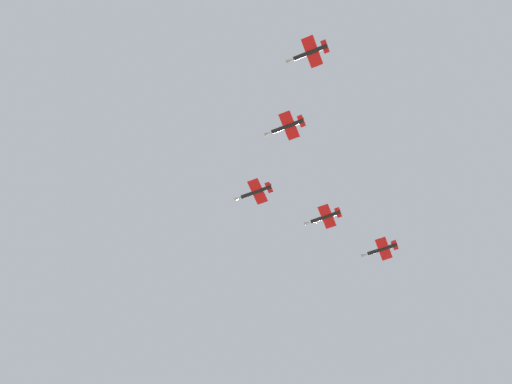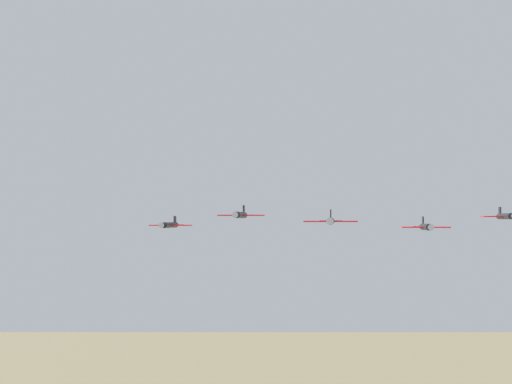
{
  "view_description": "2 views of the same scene",
  "coord_description": "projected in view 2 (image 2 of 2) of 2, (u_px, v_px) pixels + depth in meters",
  "views": [
    {
      "loc": [
        -69.82,
        36.88,
        2.98
      ],
      "look_at": [
        10.99,
        -7.29,
        169.54
      ],
      "focal_mm": 41.86,
      "sensor_mm": 36.0,
      "label": 1
    },
    {
      "loc": [
        97.0,
        64.83,
        169.76
      ],
      "look_at": [
        22.99,
        -12.89,
        174.26
      ],
      "focal_mm": 46.48,
      "sensor_mm": 36.0,
      "label": 2
    }
  ],
  "objects": [
    {
      "name": "jet_port_outer",
      "position": [
        505.0,
        216.0,
        137.66
      ],
      "size": [
        11.29,
        10.06,
        2.64
      ],
      "rotation": [
        0.0,
        0.0,
        5.4
      ],
      "color": "black"
    },
    {
      "name": "jet_starboard_inner",
      "position": [
        241.0,
        215.0,
        130.71
      ],
      "size": [
        11.29,
        10.06,
        2.64
      ],
      "rotation": [
        0.0,
        0.0,
        5.4
      ],
      "color": "black"
    },
    {
      "name": "jet_starboard_outer",
      "position": [
        170.0,
        225.0,
        146.49
      ],
      "size": [
        11.29,
        10.06,
        2.64
      ],
      "rotation": [
        0.0,
        0.0,
        5.4
      ],
      "color": "black"
    },
    {
      "name": "jet_port_inner",
      "position": [
        426.0,
        227.0,
        126.16
      ],
      "size": [
        11.29,
        10.06,
        2.64
      ],
      "rotation": [
        0.0,
        0.0,
        5.4
      ],
      "color": "black"
    },
    {
      "name": "jet_lead",
      "position": [
        330.0,
        221.0,
        111.17
      ],
      "size": [
        11.29,
        10.06,
        2.64
      ],
      "rotation": [
        0.0,
        0.0,
        5.4
      ],
      "color": "black"
    }
  ]
}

